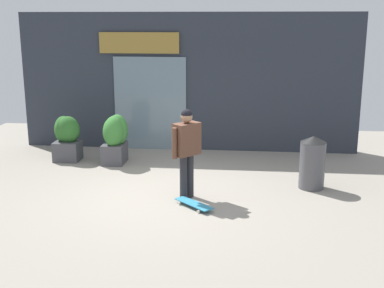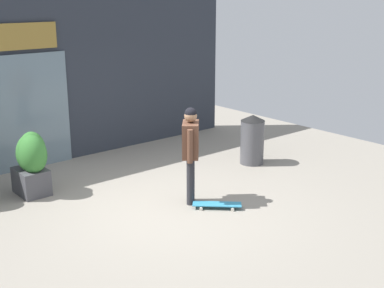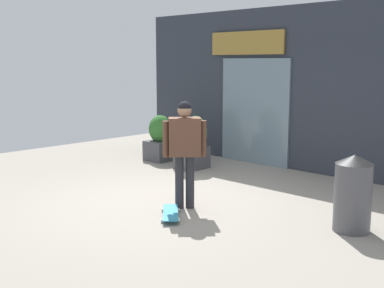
{
  "view_description": "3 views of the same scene",
  "coord_description": "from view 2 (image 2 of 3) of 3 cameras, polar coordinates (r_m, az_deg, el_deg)",
  "views": [
    {
      "loc": [
        1.41,
        -8.67,
        3.14
      ],
      "look_at": [
        0.48,
        -0.04,
        0.99
      ],
      "focal_mm": 47.14,
      "sensor_mm": 36.0,
      "label": 1
    },
    {
      "loc": [
        -4.83,
        -6.38,
        3.4
      ],
      "look_at": [
        0.48,
        -0.04,
        0.99
      ],
      "focal_mm": 48.94,
      "sensor_mm": 36.0,
      "label": 2
    },
    {
      "loc": [
        5.52,
        -5.24,
        2.2
      ],
      "look_at": [
        0.48,
        -0.04,
        0.99
      ],
      "focal_mm": 46.15,
      "sensor_mm": 36.0,
      "label": 3
    }
  ],
  "objects": [
    {
      "name": "planter_box_left",
      "position": [
        9.41,
        -17.06,
        -1.6
      ],
      "size": [
        0.54,
        0.71,
        1.1
      ],
      "color": "#47474C",
      "rests_on": "ground_plane"
    },
    {
      "name": "trash_bin",
      "position": [
        10.72,
        6.59,
        0.52
      ],
      "size": [
        0.49,
        0.49,
        1.02
      ],
      "color": "#4C4C51",
      "rests_on": "ground_plane"
    },
    {
      "name": "skateboarder",
      "position": [
        8.51,
        -0.15,
        -0.16
      ],
      "size": [
        0.51,
        0.53,
        1.63
      ],
      "rotation": [
        0.0,
        0.0,
        -0.73
      ],
      "color": "#28282D",
      "rests_on": "ground_plane"
    },
    {
      "name": "skateboard",
      "position": [
        8.6,
        2.74,
        -6.59
      ],
      "size": [
        0.72,
        0.7,
        0.08
      ],
      "rotation": [
        0.0,
        0.0,
        -0.76
      ],
      "color": "teal",
      "rests_on": "ground_plane"
    },
    {
      "name": "ground_plane",
      "position": [
        8.69,
        -2.64,
        -6.78
      ],
      "size": [
        12.0,
        12.0,
        0.0
      ],
      "primitive_type": "plane",
      "color": "gray"
    },
    {
      "name": "building_facade",
      "position": [
        11.09,
        -13.97,
        6.68
      ],
      "size": [
        8.21,
        0.31,
        3.31
      ],
      "color": "#2D333D",
      "rests_on": "ground_plane"
    }
  ]
}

